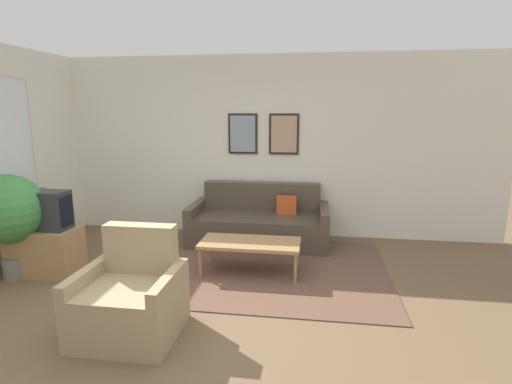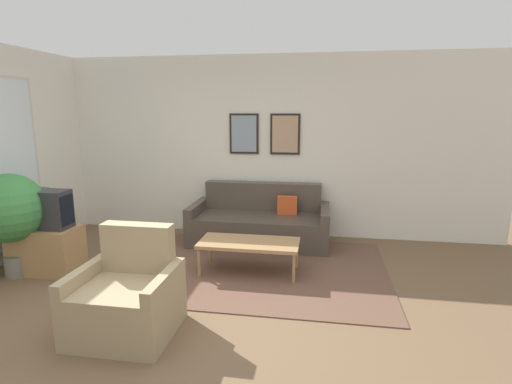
% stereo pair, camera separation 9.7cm
% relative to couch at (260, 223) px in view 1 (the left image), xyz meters
% --- Properties ---
extents(ground_plane, '(16.00, 16.00, 0.00)m').
position_rel_couch_xyz_m(ground_plane, '(-0.48, -2.29, -0.29)').
color(ground_plane, brown).
extents(area_rug, '(2.98, 2.29, 0.01)m').
position_rel_couch_xyz_m(area_rug, '(0.18, -1.00, -0.28)').
color(area_rug, brown).
rests_on(area_rug, ground_plane).
extents(wall_back, '(8.00, 0.09, 2.70)m').
position_rel_couch_xyz_m(wall_back, '(-0.47, 0.46, 1.07)').
color(wall_back, white).
rests_on(wall_back, ground_plane).
extents(couch, '(1.98, 0.90, 0.83)m').
position_rel_couch_xyz_m(couch, '(0.00, 0.00, 0.00)').
color(couch, '#4C4238').
rests_on(couch, ground_plane).
extents(coffee_table, '(1.17, 0.54, 0.39)m').
position_rel_couch_xyz_m(coffee_table, '(0.05, -1.14, 0.07)').
color(coffee_table, '#A87F51').
rests_on(coffee_table, ground_plane).
extents(tv_stand, '(0.77, 0.45, 0.55)m').
position_rel_couch_xyz_m(tv_stand, '(-2.34, -1.50, -0.01)').
color(tv_stand, '#A87F51').
rests_on(tv_stand, ground_plane).
extents(tv, '(0.64, 0.28, 0.45)m').
position_rel_couch_xyz_m(tv, '(-2.33, -1.50, 0.48)').
color(tv, '#2D2D33').
rests_on(tv, tv_stand).
extents(armchair, '(0.83, 0.76, 0.90)m').
position_rel_couch_xyz_m(armchair, '(-0.77, -2.56, 0.01)').
color(armchair, tan).
rests_on(armchair, ground_plane).
extents(potted_plant_tall, '(0.78, 0.78, 1.21)m').
position_rel_couch_xyz_m(potted_plant_tall, '(-2.61, -1.68, 0.51)').
color(potted_plant_tall, slate).
rests_on(potted_plant_tall, ground_plane).
extents(potted_plant_by_window, '(0.60, 0.60, 0.94)m').
position_rel_couch_xyz_m(potted_plant_by_window, '(-2.68, -1.05, 0.32)').
color(potted_plant_by_window, beige).
rests_on(potted_plant_by_window, ground_plane).
extents(potted_plant_small, '(0.55, 0.55, 0.83)m').
position_rel_couch_xyz_m(potted_plant_small, '(-2.67, -1.15, 0.23)').
color(potted_plant_small, '#383D42').
rests_on(potted_plant_small, ground_plane).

